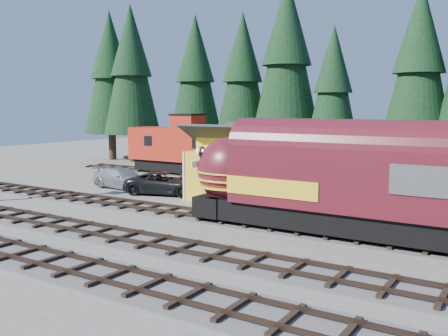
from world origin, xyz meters
The scene contains 11 objects.
ground centered at (0.00, 0.00, 0.00)m, with size 120.00×120.00×0.00m, color #6B665B.
track_siding centered at (10.00, 4.00, 0.06)m, with size 68.00×3.20×0.33m.
track_main_south centered at (10.00, -2.00, 0.06)m, with size 68.00×3.20×0.33m.
track_main_north centered at (10.00, -6.50, 0.06)m, with size 68.00×3.20×0.33m.
track_spur centered at (-10.00, 18.00, 0.06)m, with size 32.00×3.20×0.33m.
depot centered at (0.00, 10.50, 2.96)m, with size 12.80×7.00×5.30m.
conifer_backdrop centered at (4.73, 24.81, 10.40)m, with size 79.32×23.41×17.25m.
locomotive centered at (5.55, 4.00, 2.57)m, with size 16.21×3.22×4.41m.
caboose centered at (-14.45, 18.00, 2.64)m, with size 10.26×2.98×5.34m.
pickup_truck_a centered at (-8.67, 8.89, 0.83)m, with size 2.75×5.96×1.66m, color black.
pickup_truck_b centered at (-13.34, 9.13, 0.80)m, with size 2.23×5.48×1.59m, color #989A9F.
Camera 1 is at (14.41, -19.38, 6.40)m, focal length 40.00 mm.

